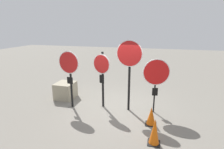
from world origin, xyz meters
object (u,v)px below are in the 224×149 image
stop_sign_0 (69,69)px  storage_crate (66,90)px  stop_sign_3 (156,75)px  traffic_cone_0 (155,132)px  stop_sign_1 (102,71)px  stop_sign_2 (129,62)px  traffic_cone_1 (151,116)px

stop_sign_0 → storage_crate: size_ratio=2.68×
stop_sign_0 → stop_sign_3: bearing=12.6°
stop_sign_0 → traffic_cone_0: size_ratio=3.00×
stop_sign_1 → storage_crate: 2.22m
stop_sign_2 → stop_sign_3: stop_sign_2 is taller
stop_sign_0 → storage_crate: bearing=137.8°
traffic_cone_0 → storage_crate: size_ratio=0.89×
stop_sign_3 → storage_crate: stop_sign_3 is taller
stop_sign_0 → storage_crate: stop_sign_0 is taller
stop_sign_0 → stop_sign_2: size_ratio=0.84×
stop_sign_2 → traffic_cone_1: (0.89, -0.79, -1.60)m
traffic_cone_0 → stop_sign_2: bearing=120.2°
stop_sign_3 → storage_crate: bearing=161.7°
traffic_cone_0 → traffic_cone_1: size_ratio=1.22×
stop_sign_3 → storage_crate: (-3.86, 0.41, -1.12)m
stop_sign_3 → traffic_cone_0: size_ratio=2.73×
traffic_cone_1 → storage_crate: (-3.80, 1.26, 0.06)m
stop_sign_2 → traffic_cone_0: size_ratio=3.57×
stop_sign_1 → storage_crate: (-1.87, 0.43, -1.12)m
stop_sign_1 → traffic_cone_1: stop_sign_1 is taller
stop_sign_1 → traffic_cone_0: 2.95m
stop_sign_1 → stop_sign_3: 1.99m
stop_sign_1 → stop_sign_3: stop_sign_1 is taller
stop_sign_0 → stop_sign_1: stop_sign_0 is taller
stop_sign_0 → stop_sign_1: 1.23m
traffic_cone_1 → stop_sign_0: bearing=171.2°
traffic_cone_0 → storage_crate: bearing=150.5°
stop_sign_1 → stop_sign_2: stop_sign_2 is taller
stop_sign_1 → traffic_cone_1: bearing=-5.3°
stop_sign_3 → traffic_cone_0: bearing=-100.0°
stop_sign_3 → storage_crate: 4.04m
stop_sign_3 → traffic_cone_1: bearing=-106.4°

